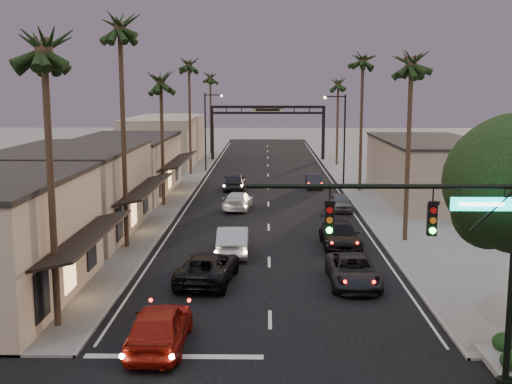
{
  "coord_description": "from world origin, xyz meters",
  "views": [
    {
      "loc": [
        -0.17,
        -15.64,
        9.61
      ],
      "look_at": [
        -0.88,
        27.99,
        2.5
      ],
      "focal_mm": 45.0,
      "sensor_mm": 36.0,
      "label": 1
    }
  ],
  "objects_px": {
    "streetlight_left": "(208,125)",
    "oncoming_silver": "(233,240)",
    "palm_rb": "(363,56)",
    "oncoming_red": "(160,326)",
    "arch": "(268,119)",
    "oncoming_pickup": "(208,267)",
    "curbside_near": "(353,271)",
    "streetlight_right": "(342,134)",
    "curbside_black": "(340,235)",
    "palm_lb": "(120,21)",
    "palm_lc": "(161,77)",
    "palm_far": "(210,75)",
    "palm_rc": "(338,81)",
    "palm_ld": "(189,61)",
    "palm_ra": "(412,57)",
    "palm_la": "(43,39)",
    "traffic_signal": "(453,234)"
  },
  "relations": [
    {
      "from": "palm_ld",
      "to": "curbside_black",
      "type": "bearing_deg",
      "value": -68.47
    },
    {
      "from": "streetlight_right",
      "to": "palm_la",
      "type": "xyz_separation_m",
      "value": [
        -15.52,
        -36.0,
        6.11
      ]
    },
    {
      "from": "oncoming_red",
      "to": "curbside_near",
      "type": "height_order",
      "value": "oncoming_red"
    },
    {
      "from": "palm_lc",
      "to": "palm_ra",
      "type": "xyz_separation_m",
      "value": [
        17.2,
        -12.0,
        0.97
      ]
    },
    {
      "from": "streetlight_right",
      "to": "oncoming_silver",
      "type": "xyz_separation_m",
      "value": [
        -9.03,
        -24.26,
        -4.5
      ]
    },
    {
      "from": "curbside_near",
      "to": "streetlight_right",
      "type": "bearing_deg",
      "value": 84.62
    },
    {
      "from": "arch",
      "to": "curbside_near",
      "type": "height_order",
      "value": "arch"
    },
    {
      "from": "oncoming_red",
      "to": "palm_rc",
      "type": "bearing_deg",
      "value": -102.04
    },
    {
      "from": "palm_rb",
      "to": "oncoming_red",
      "type": "bearing_deg",
      "value": -108.98
    },
    {
      "from": "palm_la",
      "to": "oncoming_pickup",
      "type": "distance_m",
      "value": 13.54
    },
    {
      "from": "palm_la",
      "to": "palm_rb",
      "type": "height_order",
      "value": "palm_rb"
    },
    {
      "from": "palm_ld",
      "to": "oncoming_red",
      "type": "distance_m",
      "value": 49.57
    },
    {
      "from": "streetlight_right",
      "to": "curbside_black",
      "type": "xyz_separation_m",
      "value": [
        -2.62,
        -22.69,
        -4.54
      ]
    },
    {
      "from": "oncoming_pickup",
      "to": "arch",
      "type": "bearing_deg",
      "value": -86.56
    },
    {
      "from": "streetlight_left",
      "to": "streetlight_right",
      "type": "bearing_deg",
      "value": -43.21
    },
    {
      "from": "streetlight_left",
      "to": "curbside_black",
      "type": "bearing_deg",
      "value": -72.55
    },
    {
      "from": "oncoming_red",
      "to": "oncoming_silver",
      "type": "bearing_deg",
      "value": -97.81
    },
    {
      "from": "streetlight_left",
      "to": "palm_la",
      "type": "xyz_separation_m",
      "value": [
        -1.68,
        -49.0,
        6.11
      ]
    },
    {
      "from": "palm_lc",
      "to": "curbside_near",
      "type": "relative_size",
      "value": 2.35
    },
    {
      "from": "palm_rb",
      "to": "palm_lc",
      "type": "bearing_deg",
      "value": -155.06
    },
    {
      "from": "oncoming_pickup",
      "to": "curbside_near",
      "type": "xyz_separation_m",
      "value": [
        7.2,
        -0.31,
        -0.05
      ]
    },
    {
      "from": "curbside_black",
      "to": "streetlight_right",
      "type": "bearing_deg",
      "value": 82.5
    },
    {
      "from": "palm_rc",
      "to": "oncoming_silver",
      "type": "xyz_separation_m",
      "value": [
        -10.71,
        -43.26,
        -9.64
      ]
    },
    {
      "from": "oncoming_pickup",
      "to": "oncoming_silver",
      "type": "relative_size",
      "value": 1.1
    },
    {
      "from": "curbside_black",
      "to": "palm_far",
      "type": "bearing_deg",
      "value": 101.83
    },
    {
      "from": "palm_la",
      "to": "palm_rb",
      "type": "bearing_deg",
      "value": 63.83
    },
    {
      "from": "palm_rb",
      "to": "curbside_near",
      "type": "xyz_separation_m",
      "value": [
        -4.48,
        -29.07,
        -11.69
      ]
    },
    {
      "from": "streetlight_right",
      "to": "palm_lb",
      "type": "height_order",
      "value": "palm_lb"
    },
    {
      "from": "palm_ld",
      "to": "palm_rb",
      "type": "bearing_deg",
      "value": -32.6
    },
    {
      "from": "streetlight_left",
      "to": "oncoming_pickup",
      "type": "height_order",
      "value": "streetlight_left"
    },
    {
      "from": "streetlight_right",
      "to": "palm_lc",
      "type": "xyz_separation_m",
      "value": [
        -15.52,
        -9.0,
        5.14
      ]
    },
    {
      "from": "oncoming_pickup",
      "to": "curbside_near",
      "type": "relative_size",
      "value": 1.06
    },
    {
      "from": "streetlight_right",
      "to": "curbside_near",
      "type": "height_order",
      "value": "streetlight_right"
    },
    {
      "from": "arch",
      "to": "streetlight_left",
      "type": "height_order",
      "value": "streetlight_left"
    },
    {
      "from": "streetlight_left",
      "to": "oncoming_silver",
      "type": "relative_size",
      "value": 1.79
    },
    {
      "from": "streetlight_left",
      "to": "palm_ld",
      "type": "height_order",
      "value": "palm_ld"
    },
    {
      "from": "palm_lc",
      "to": "oncoming_pickup",
      "type": "distance_m",
      "value": 23.57
    },
    {
      "from": "streetlight_left",
      "to": "oncoming_silver",
      "type": "bearing_deg",
      "value": -82.64
    },
    {
      "from": "traffic_signal",
      "to": "oncoming_pickup",
      "type": "relative_size",
      "value": 1.54
    },
    {
      "from": "palm_ld",
      "to": "palm_rb",
      "type": "xyz_separation_m",
      "value": [
        17.2,
        -11.0,
        0.0
      ]
    },
    {
      "from": "palm_rc",
      "to": "curbside_black",
      "type": "height_order",
      "value": "palm_rc"
    },
    {
      "from": "arch",
      "to": "oncoming_red",
      "type": "relative_size",
      "value": 3.0
    },
    {
      "from": "streetlight_right",
      "to": "palm_far",
      "type": "distance_m",
      "value": 36.85
    },
    {
      "from": "palm_rb",
      "to": "curbside_near",
      "type": "relative_size",
      "value": 2.73
    },
    {
      "from": "arch",
      "to": "streetlight_right",
      "type": "bearing_deg",
      "value": -74.53
    },
    {
      "from": "traffic_signal",
      "to": "palm_lc",
      "type": "height_order",
      "value": "palm_lc"
    },
    {
      "from": "streetlight_right",
      "to": "curbside_black",
      "type": "height_order",
      "value": "streetlight_right"
    },
    {
      "from": "streetlight_left",
      "to": "palm_lb",
      "type": "relative_size",
      "value": 0.59
    },
    {
      "from": "palm_lb",
      "to": "palm_rb",
      "type": "height_order",
      "value": "palm_lb"
    },
    {
      "from": "palm_rc",
      "to": "palm_far",
      "type": "xyz_separation_m",
      "value": [
        -16.9,
        14.0,
        0.97
      ]
    }
  ]
}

